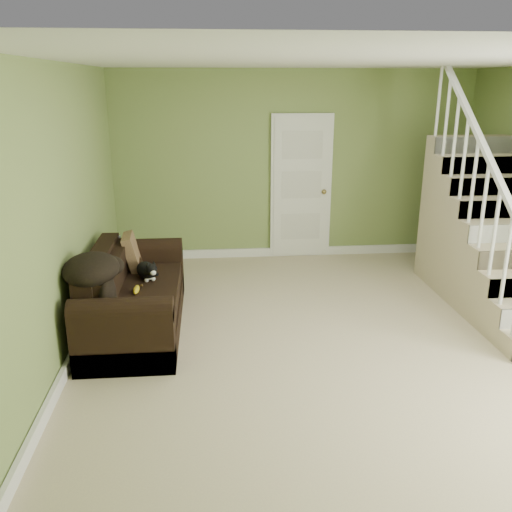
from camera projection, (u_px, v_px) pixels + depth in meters
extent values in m
cube|color=#C9B891|center=(334.00, 339.00, 5.36)|extent=(5.00, 5.50, 0.01)
cube|color=white|center=(348.00, 60.00, 4.56)|extent=(5.00, 5.50, 0.01)
cube|color=#79914E|center=(294.00, 166.00, 7.56)|extent=(5.00, 0.04, 2.60)
cube|color=#79914E|center=(491.00, 354.00, 2.35)|extent=(5.00, 0.04, 2.60)
cube|color=#79914E|center=(61.00, 217.00, 4.75)|extent=(0.04, 5.50, 2.60)
cube|color=white|center=(293.00, 251.00, 7.92)|extent=(5.00, 0.04, 0.12)
cube|color=white|center=(79.00, 344.00, 5.13)|extent=(0.04, 5.50, 0.12)
cube|color=white|center=(301.00, 187.00, 7.63)|extent=(0.86, 0.05, 2.02)
cube|color=white|center=(301.00, 188.00, 7.61)|extent=(0.78, 0.04, 1.96)
sphere|color=olive|center=(324.00, 192.00, 7.61)|extent=(0.07, 0.07, 0.07)
cylinder|color=white|center=(507.00, 259.00, 5.04)|extent=(0.04, 0.04, 0.90)
cylinder|color=white|center=(495.00, 231.00, 5.24)|extent=(0.04, 0.04, 0.90)
cylinder|color=white|center=(484.00, 205.00, 5.43)|extent=(0.04, 0.04, 0.90)
cube|color=#C9B891|center=(502.00, 265.00, 5.96)|extent=(1.00, 0.27, 1.00)
cylinder|color=white|center=(474.00, 180.00, 5.63)|extent=(0.04, 0.04, 0.90)
cube|color=#C9B891|center=(491.00, 249.00, 6.18)|extent=(1.00, 0.27, 1.20)
cylinder|color=white|center=(464.00, 157.00, 5.82)|extent=(0.04, 0.04, 0.90)
cube|color=#C9B891|center=(481.00, 235.00, 6.41)|extent=(1.00, 0.27, 1.40)
cylinder|color=white|center=(455.00, 136.00, 6.02)|extent=(0.04, 0.04, 0.90)
cube|color=#C9B891|center=(471.00, 221.00, 6.63)|extent=(1.00, 0.27, 1.60)
cylinder|color=white|center=(447.00, 116.00, 6.21)|extent=(0.04, 0.04, 0.90)
cube|color=#C9B891|center=(462.00, 208.00, 6.86)|extent=(1.00, 0.27, 1.80)
cylinder|color=white|center=(439.00, 97.00, 6.40)|extent=(0.04, 0.04, 0.90)
cube|color=white|center=(479.00, 136.00, 5.49)|extent=(0.06, 2.46, 1.84)
cube|color=black|center=(137.00, 316.00, 5.59)|extent=(0.88, 2.04, 0.23)
cube|color=black|center=(145.00, 297.00, 5.53)|extent=(0.67, 1.54, 0.20)
cube|color=black|center=(124.00, 341.00, 4.68)|extent=(0.88, 0.23, 0.57)
cube|color=black|center=(146.00, 272.00, 6.39)|extent=(0.88, 0.23, 0.57)
cylinder|color=black|center=(121.00, 311.00, 4.59)|extent=(0.88, 0.23, 0.23)
cylinder|color=black|center=(144.00, 249.00, 6.30)|extent=(0.88, 0.23, 0.23)
cube|color=black|center=(100.00, 281.00, 5.44)|extent=(0.19, 1.57, 0.58)
cube|color=black|center=(114.00, 274.00, 5.43)|extent=(0.13, 1.52, 0.32)
cube|color=black|center=(121.00, 280.00, 6.17)|extent=(0.55, 0.55, 0.54)
cylinder|color=silver|center=(112.00, 251.00, 6.00)|extent=(0.06, 0.06, 0.20)
cylinder|color=blue|center=(112.00, 251.00, 6.00)|extent=(0.07, 0.07, 0.05)
cylinder|color=white|center=(111.00, 241.00, 5.96)|extent=(0.03, 0.03, 0.03)
cylinder|color=silver|center=(124.00, 250.00, 6.04)|extent=(0.06, 0.06, 0.20)
cylinder|color=blue|center=(124.00, 250.00, 6.04)|extent=(0.07, 0.07, 0.05)
cylinder|color=white|center=(124.00, 240.00, 6.01)|extent=(0.03, 0.03, 0.03)
cylinder|color=silver|center=(120.00, 247.00, 6.14)|extent=(0.06, 0.06, 0.20)
cylinder|color=blue|center=(120.00, 247.00, 6.14)|extent=(0.07, 0.07, 0.05)
cylinder|color=white|center=(119.00, 237.00, 6.10)|extent=(0.03, 0.03, 0.03)
cylinder|color=silver|center=(111.00, 248.00, 6.11)|extent=(0.06, 0.06, 0.20)
cylinder|color=blue|center=(111.00, 248.00, 6.11)|extent=(0.07, 0.07, 0.05)
cylinder|color=white|center=(110.00, 238.00, 6.08)|extent=(0.03, 0.03, 0.03)
ellipsoid|color=black|center=(146.00, 270.00, 5.73)|extent=(0.31, 0.38, 0.18)
ellipsoid|color=white|center=(146.00, 276.00, 5.66)|extent=(0.15, 0.17, 0.09)
sphere|color=black|center=(144.00, 270.00, 5.55)|extent=(0.16, 0.16, 0.12)
ellipsoid|color=white|center=(144.00, 274.00, 5.51)|extent=(0.08, 0.07, 0.06)
cone|color=black|center=(141.00, 264.00, 5.53)|extent=(0.06, 0.06, 0.05)
cone|color=black|center=(147.00, 264.00, 5.54)|extent=(0.06, 0.06, 0.05)
cylinder|color=black|center=(156.00, 272.00, 5.87)|extent=(0.18, 0.21, 0.03)
ellipsoid|color=yellow|center=(136.00, 290.00, 5.35)|extent=(0.06, 0.21, 0.06)
cube|color=brown|center=(132.00, 253.00, 6.02)|extent=(0.23, 0.43, 0.43)
ellipsoid|color=black|center=(91.00, 269.00, 4.83)|extent=(0.54, 0.68, 0.27)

